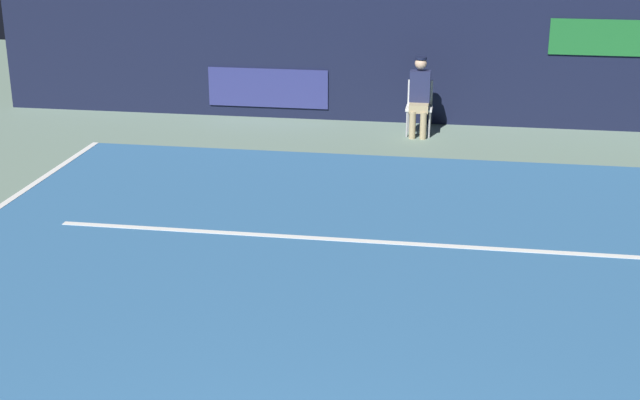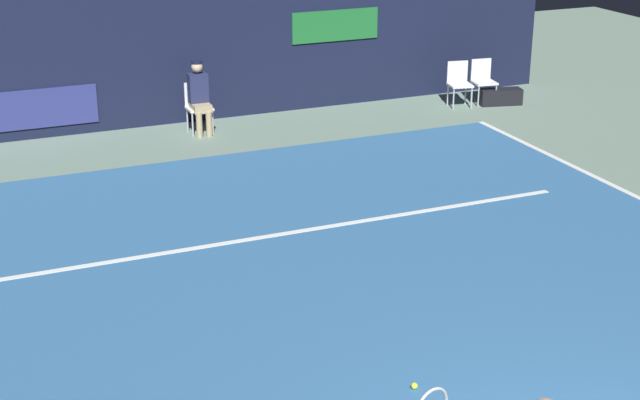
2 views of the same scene
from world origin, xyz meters
name	(u,v)px [view 1 (image 1 of 2)]	position (x,y,z in m)	size (l,w,h in m)	color
ground_plane	(369,318)	(0.00, 4.56, 0.00)	(30.87, 30.87, 0.00)	slate
court_surface	(369,317)	(0.00, 4.56, 0.01)	(10.32, 11.12, 0.01)	#336699
line_service	(387,242)	(0.00, 6.51, 0.01)	(8.05, 0.10, 0.01)	white
back_wall	(419,49)	(0.00, 12.47, 1.30)	(15.40, 0.33, 2.60)	#141933
line_judge_on_chair	(420,95)	(0.08, 11.51, 0.69)	(0.44, 0.53, 1.32)	white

